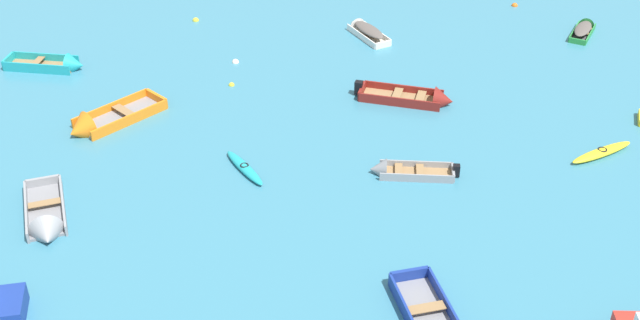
# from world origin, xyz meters

# --- Properties ---
(rowboat_white_cluster_inner) EXTENTS (2.04, 3.45, 0.94)m
(rowboat_white_cluster_inner) POSITION_xyz_m (4.23, 31.10, 0.27)
(rowboat_white_cluster_inner) COLOR beige
(rowboat_white_cluster_inner) RESTS_ON ground_plane
(rowboat_grey_near_right) EXTENTS (1.99, 4.17, 1.26)m
(rowboat_grey_near_right) POSITION_xyz_m (-10.43, 16.09, 0.20)
(rowboat_grey_near_right) COLOR gray
(rowboat_grey_near_right) RESTS_ON ground_plane
(kayak_turquoise_near_camera) EXTENTS (1.59, 2.83, 0.27)m
(kayak_turquoise_near_camera) POSITION_xyz_m (-3.08, 18.83, 0.13)
(kayak_turquoise_near_camera) COLOR teal
(kayak_turquoise_near_camera) RESTS_ON ground_plane
(rowboat_green_outer_right) EXTENTS (2.40, 2.85, 0.84)m
(rowboat_green_outer_right) POSITION_xyz_m (16.08, 29.58, 0.23)
(rowboat_green_outer_right) COLOR #4C4C51
(rowboat_green_outer_right) RESTS_ON ground_plane
(rowboat_orange_midfield_left) EXTENTS (4.51, 3.94, 1.44)m
(rowboat_orange_midfield_left) POSITION_xyz_m (-9.21, 23.06, 0.21)
(rowboat_orange_midfield_left) COLOR gray
(rowboat_orange_midfield_left) RESTS_ON ground_plane
(rowboat_maroon_near_left) EXTENTS (4.50, 2.87, 1.22)m
(rowboat_maroon_near_left) POSITION_xyz_m (5.43, 23.20, 0.21)
(rowboat_maroon_near_left) COLOR #99754C
(rowboat_maroon_near_left) RESTS_ON ground_plane
(rowboat_grey_far_left) EXTENTS (3.60, 1.67, 0.93)m
(rowboat_grey_far_left) POSITION_xyz_m (2.90, 17.65, 0.16)
(rowboat_grey_far_left) COLOR #99754C
(rowboat_grey_far_left) RESTS_ON ground_plane
(kayak_yellow_foreground_center) EXTENTS (3.20, 1.63, 0.31)m
(kayak_yellow_foreground_center) POSITION_xyz_m (11.61, 17.76, 0.15)
(kayak_yellow_foreground_center) COLOR yellow
(kayak_yellow_foreground_center) RESTS_ON ground_plane
(rowboat_turquoise_midfield_right) EXTENTS (4.13, 2.27, 1.13)m
(rowboat_turquoise_midfield_right) POSITION_xyz_m (-11.50, 29.24, 0.22)
(rowboat_turquoise_midfield_right) COLOR #99754C
(rowboat_turquoise_midfield_right) RESTS_ON ground_plane
(mooring_buoy_far_field) EXTENTS (0.36, 0.36, 0.36)m
(mooring_buoy_far_field) POSITION_xyz_m (-4.71, 34.26, 0.00)
(mooring_buoy_far_field) COLOR yellow
(mooring_buoy_far_field) RESTS_ON ground_plane
(mooring_buoy_trailing) EXTENTS (0.29, 0.29, 0.29)m
(mooring_buoy_trailing) POSITION_xyz_m (-3.18, 26.24, 0.00)
(mooring_buoy_trailing) COLOR yellow
(mooring_buoy_trailing) RESTS_ON ground_plane
(mooring_buoy_midfield) EXTENTS (0.36, 0.36, 0.36)m
(mooring_buoy_midfield) POSITION_xyz_m (13.65, 33.66, 0.00)
(mooring_buoy_midfield) COLOR orange
(mooring_buoy_midfield) RESTS_ON ground_plane
(mooring_buoy_outer_edge) EXTENTS (0.36, 0.36, 0.36)m
(mooring_buoy_outer_edge) POSITION_xyz_m (-2.84, 28.67, 0.00)
(mooring_buoy_outer_edge) COLOR silver
(mooring_buoy_outer_edge) RESTS_ON ground_plane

